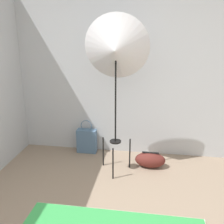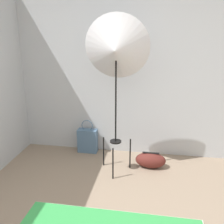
# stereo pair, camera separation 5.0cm
# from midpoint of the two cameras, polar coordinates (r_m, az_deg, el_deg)

# --- Properties ---
(wall_back) EXTENTS (8.00, 0.05, 2.60)m
(wall_back) POSITION_cam_midpoint_polar(r_m,az_deg,el_deg) (4.16, 1.47, 8.08)
(wall_back) COLOR #B7BCC1
(wall_back) RESTS_ON ground_plane
(photo_umbrella) EXTENTS (0.87, 0.44, 2.20)m
(photo_umbrella) POSITION_cam_midpoint_polar(r_m,az_deg,el_deg) (3.44, 0.40, 13.41)
(photo_umbrella) COLOR black
(photo_umbrella) RESTS_ON ground_plane
(tote_bag) EXTENTS (0.32, 0.14, 0.57)m
(tote_bag) POSITION_cam_midpoint_polar(r_m,az_deg,el_deg) (4.43, -5.83, -6.20)
(tote_bag) COLOR slate
(tote_bag) RESTS_ON ground_plane
(duffel_bag) EXTENTS (0.45, 0.23, 0.24)m
(duffel_bag) POSITION_cam_midpoint_polar(r_m,az_deg,el_deg) (4.02, 7.94, -10.28)
(duffel_bag) COLOR #5B231E
(duffel_bag) RESTS_ON ground_plane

